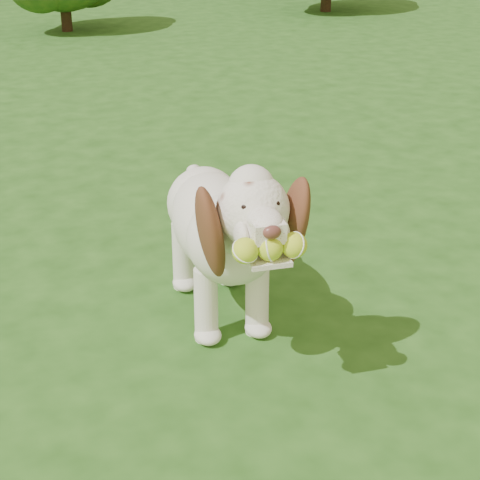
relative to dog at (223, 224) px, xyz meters
name	(u,v)px	position (x,y,z in m)	size (l,w,h in m)	color
ground	(361,351)	(0.39, -0.50, -0.47)	(80.00, 80.00, 0.00)	#1E4614
dog	(223,224)	(0.00, 0.00, 0.00)	(0.64, 1.34, 0.88)	white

